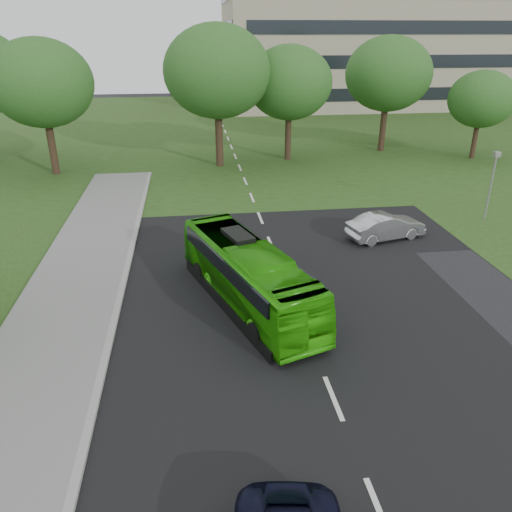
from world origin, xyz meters
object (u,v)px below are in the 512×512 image
(tree_park_d, at_px, (388,74))
(sedan, at_px, (386,226))
(camera_pole, at_px, (493,177))
(bus, at_px, (248,275))
(tree_park_e, at_px, (482,99))
(office_building, at_px, (368,12))
(tree_park_b, at_px, (217,72))
(tree_park_a, at_px, (42,83))
(tree_park_c, at_px, (289,83))

(tree_park_d, distance_m, sedan, 22.71)
(camera_pole, bearing_deg, bus, -130.04)
(sedan, bearing_deg, tree_park_e, -54.67)
(bus, height_order, sedan, bus)
(office_building, bearing_deg, tree_park_b, -123.88)
(office_building, height_order, tree_park_b, office_building)
(tree_park_d, bearing_deg, office_building, 75.01)
(camera_pole, bearing_deg, tree_park_a, 174.73)
(tree_park_c, relative_size, tree_park_d, 0.93)
(office_building, distance_m, tree_park_c, 38.35)
(camera_pole, bearing_deg, tree_park_d, 110.17)
(office_building, distance_m, tree_park_b, 42.49)
(bus, relative_size, camera_pole, 2.29)
(tree_park_a, bearing_deg, camera_pole, -27.21)
(tree_park_c, bearing_deg, tree_park_e, -6.31)
(tree_park_b, distance_m, sedan, 19.74)
(tree_park_e, relative_size, bus, 0.79)
(tree_park_e, relative_size, sedan, 1.73)
(tree_park_d, distance_m, tree_park_e, 8.02)
(tree_park_d, bearing_deg, tree_park_b, -166.38)
(office_building, height_order, tree_park_d, office_building)
(office_building, bearing_deg, sedan, -106.93)
(tree_park_d, distance_m, bus, 31.17)
(tree_park_c, xyz_separation_m, bus, (-6.27, -24.36, -4.97))
(tree_park_b, relative_size, camera_pole, 2.69)
(tree_park_c, height_order, tree_park_d, tree_park_d)
(tree_park_c, bearing_deg, office_building, 62.34)
(office_building, height_order, camera_pole, office_building)
(tree_park_c, distance_m, sedan, 19.34)
(bus, bearing_deg, tree_park_c, 56.32)
(tree_park_a, distance_m, sedan, 26.64)
(tree_park_e, distance_m, bus, 31.90)
(tree_park_b, relative_size, sedan, 2.57)
(office_building, xyz_separation_m, tree_park_e, (-1.62, -35.28, -7.56))
(tree_park_d, bearing_deg, camera_pole, -91.77)
(office_building, xyz_separation_m, sedan, (-15.81, -51.96, -11.81))
(tree_park_b, xyz_separation_m, tree_park_d, (15.11, 3.66, -0.58))
(tree_park_d, height_order, camera_pole, tree_park_d)
(tree_park_a, height_order, tree_park_d, tree_park_d)
(tree_park_a, height_order, camera_pole, tree_park_a)
(tree_park_c, distance_m, tree_park_d, 9.44)
(office_building, relative_size, camera_pole, 10.00)
(tree_park_c, bearing_deg, tree_park_d, 13.31)
(tree_park_c, distance_m, camera_pole, 18.91)
(office_building, height_order, tree_park_c, office_building)
(office_building, relative_size, tree_park_c, 4.35)
(tree_park_a, relative_size, tree_park_e, 1.35)
(tree_park_d, relative_size, bus, 1.07)
(office_building, bearing_deg, tree_park_a, -135.25)
(camera_pole, bearing_deg, tree_park_b, 156.13)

